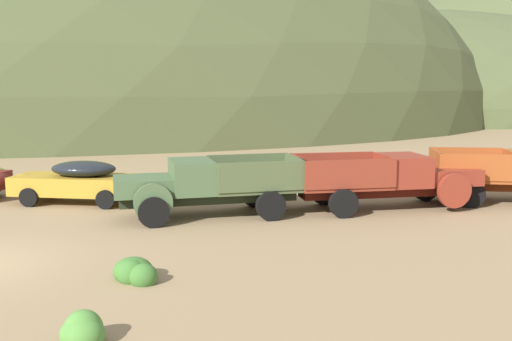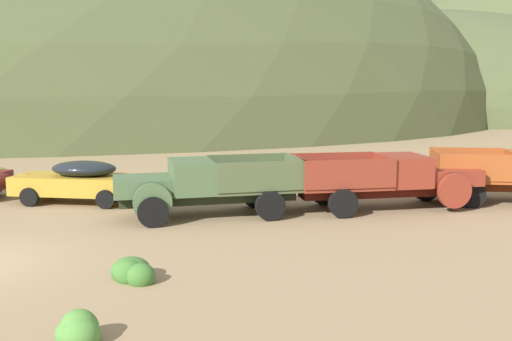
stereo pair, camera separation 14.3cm
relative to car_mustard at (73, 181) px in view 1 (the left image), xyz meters
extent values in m
ellipsoid|color=#4C5633|center=(31.51, 64.86, -0.82)|extent=(71.68, 62.58, 29.04)
cube|color=#B28928|center=(0.14, -0.02, -0.14)|extent=(4.86, 2.50, 0.68)
ellipsoid|color=black|center=(0.41, -0.07, 0.46)|extent=(2.63, 1.92, 0.57)
ellipsoid|color=#B28928|center=(-1.92, 0.33, -0.07)|extent=(1.24, 1.54, 0.61)
cylinder|color=black|center=(-1.13, 1.08, -0.48)|extent=(0.70, 0.31, 0.68)
cylinder|color=black|center=(-1.43, -0.63, -0.48)|extent=(0.70, 0.31, 0.68)
cylinder|color=black|center=(1.70, 0.58, -0.48)|extent=(0.70, 0.31, 0.68)
cylinder|color=black|center=(1.40, -1.12, -0.48)|extent=(0.70, 0.31, 0.68)
cube|color=#232B1B|center=(5.07, -2.36, -0.16)|extent=(5.88, 2.21, 0.36)
cube|color=#47603D|center=(2.98, -2.81, 0.30)|extent=(2.17, 2.13, 0.55)
cube|color=#B7B2A8|center=(2.14, -2.99, 0.27)|extent=(0.34, 1.22, 0.44)
cylinder|color=#47603D|center=(2.99, -1.72, -0.06)|extent=(1.21, 0.43, 1.20)
cylinder|color=#47603D|center=(3.44, -3.80, -0.06)|extent=(1.21, 0.43, 1.20)
cube|color=#47603D|center=(4.53, -2.48, 0.55)|extent=(1.75, 2.29, 1.05)
cube|color=black|center=(3.94, -2.61, 0.76)|extent=(0.42, 1.71, 0.59)
cube|color=#495735|center=(6.62, -2.03, 0.08)|extent=(3.32, 2.72, 0.12)
cube|color=#495735|center=(6.39, -0.98, 0.62)|extent=(2.89, 0.72, 0.95)
cube|color=#495735|center=(6.85, -3.08, 0.62)|extent=(2.89, 0.72, 0.95)
cube|color=#495735|center=(7.99, -1.73, 0.62)|extent=(0.55, 2.12, 0.95)
cylinder|color=black|center=(3.45, -3.85, -0.34)|extent=(1.00, 0.48, 0.96)
cylinder|color=black|center=(6.62, -0.88, -0.34)|extent=(1.00, 0.48, 0.96)
cylinder|color=black|center=(7.10, -3.07, -0.34)|extent=(1.00, 0.48, 0.96)
cube|color=#42140D|center=(11.26, -1.41, -0.16)|extent=(6.25, 1.90, 0.36)
cube|color=maroon|center=(13.51, -1.06, 0.30)|extent=(2.19, 2.00, 0.55)
cube|color=#B7B2A8|center=(14.41, -0.92, 0.27)|extent=(0.26, 1.18, 0.44)
cylinder|color=maroon|center=(13.41, -2.11, -0.06)|extent=(1.21, 0.36, 1.20)
cylinder|color=maroon|center=(13.10, -0.09, -0.06)|extent=(1.21, 0.36, 1.20)
cube|color=maroon|center=(11.84, -1.32, 0.55)|extent=(1.72, 2.17, 1.05)
cube|color=black|center=(12.48, -1.22, 0.76)|extent=(0.31, 1.66, 0.59)
cube|color=maroon|center=(9.59, -1.67, 0.08)|extent=(3.40, 2.52, 0.12)
cube|color=maroon|center=(9.75, -2.68, 0.62)|extent=(3.10, 0.58, 0.95)
cube|color=maroon|center=(9.44, -0.65, 0.62)|extent=(3.10, 0.58, 0.95)
cube|color=maroon|center=(8.12, -1.89, 0.62)|extent=(0.41, 2.05, 0.95)
cylinder|color=black|center=(13.09, -0.04, -0.34)|extent=(0.99, 0.42, 0.96)
cylinder|color=black|center=(9.50, -2.77, -0.34)|extent=(0.99, 0.42, 0.96)
cylinder|color=black|center=(9.17, -0.64, -0.34)|extent=(0.99, 0.42, 0.96)
cube|color=#51220D|center=(16.19, -0.47, -0.16)|extent=(5.51, 1.84, 0.36)
cube|color=#97471E|center=(14.72, -0.24, 0.08)|extent=(3.04, 2.56, 0.12)
cube|color=#97471E|center=(14.56, -1.31, 0.62)|extent=(2.72, 0.52, 0.95)
cube|color=#97471E|center=(14.89, 0.83, 0.62)|extent=(2.72, 0.52, 0.95)
cube|color=#97471E|center=(13.43, -0.04, 0.62)|extent=(0.43, 2.15, 0.95)
cylinder|color=black|center=(14.32, -1.32, -0.34)|extent=(0.99, 0.43, 0.96)
cylinder|color=black|center=(14.67, 0.91, -0.34)|extent=(0.99, 0.43, 0.96)
ellipsoid|color=#3D702D|center=(3.64, -8.62, -0.64)|extent=(0.90, 0.81, 0.64)
ellipsoid|color=#3D702D|center=(3.64, -8.78, -0.64)|extent=(0.68, 0.61, 0.63)
ellipsoid|color=#3D702D|center=(3.93, -8.97, -0.65)|extent=(0.64, 0.57, 0.59)
ellipsoid|color=#4C8438|center=(3.32, -11.93, -0.66)|extent=(0.70, 0.63, 0.58)
ellipsoid|color=#4C8438|center=(3.36, -11.87, -0.62)|extent=(0.68, 0.62, 0.72)
ellipsoid|color=#4C8438|center=(3.41, -11.98, -0.65)|extent=(0.69, 0.62, 0.59)
camera|label=1|loc=(5.98, -21.45, 3.56)|focal=41.10mm
camera|label=2|loc=(6.12, -21.46, 3.56)|focal=41.10mm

